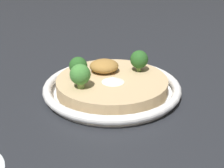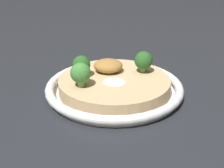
{
  "view_description": "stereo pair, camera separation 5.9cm",
  "coord_description": "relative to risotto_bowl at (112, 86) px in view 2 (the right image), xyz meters",
  "views": [
    {
      "loc": [
        0.05,
        0.53,
        0.27
      ],
      "look_at": [
        0.0,
        0.0,
        0.02
      ],
      "focal_mm": 45.0,
      "sensor_mm": 36.0,
      "label": 1
    },
    {
      "loc": [
        -0.0,
        0.53,
        0.27
      ],
      "look_at": [
        0.0,
        0.0,
        0.02
      ],
      "focal_mm": 45.0,
      "sensor_mm": 36.0,
      "label": 2
    }
  ],
  "objects": [
    {
      "name": "broccoli_front_left",
      "position": [
        -0.06,
        -0.03,
        0.04
      ],
      "size": [
        0.04,
        0.04,
        0.05
      ],
      "color": "#759E4C",
      "rests_on": "risotto_bowl"
    },
    {
      "name": "cheese_sprinkle",
      "position": [
        0.0,
        0.02,
        0.02
      ],
      "size": [
        0.05,
        0.05,
        0.01
      ],
      "color": "white",
      "rests_on": "risotto_bowl"
    },
    {
      "name": "broccoli_back_right",
      "position": [
        0.06,
        0.04,
        0.04
      ],
      "size": [
        0.04,
        0.04,
        0.05
      ],
      "color": "#84A856",
      "rests_on": "risotto_bowl"
    },
    {
      "name": "broccoli_front_right",
      "position": [
        0.07,
        -0.01,
        0.04
      ],
      "size": [
        0.04,
        0.04,
        0.05
      ],
      "color": "#759E4C",
      "rests_on": "risotto_bowl"
    },
    {
      "name": "risotto_bowl",
      "position": [
        0.0,
        0.0,
        0.0
      ],
      "size": [
        0.29,
        0.29,
        0.03
      ],
      "color": "white",
      "rests_on": "ground_plane"
    },
    {
      "name": "crispy_onion_garnish",
      "position": [
        0.01,
        -0.04,
        0.03
      ],
      "size": [
        0.06,
        0.06,
        0.03
      ],
      "color": "#A37538",
      "rests_on": "risotto_bowl"
    },
    {
      "name": "ground_plane",
      "position": [
        0.0,
        0.0,
        -0.02
      ],
      "size": [
        6.0,
        6.0,
        0.0
      ],
      "primitive_type": "plane",
      "color": "#23262B"
    }
  ]
}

